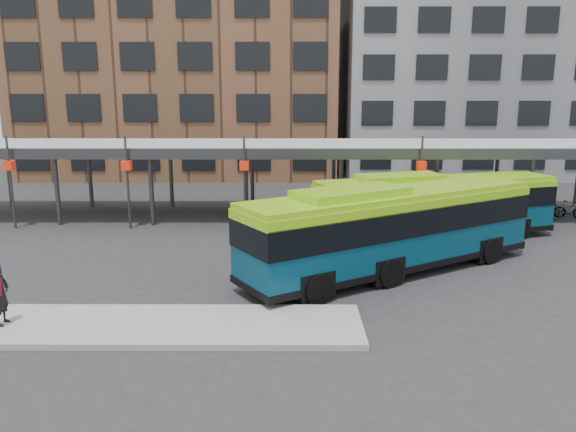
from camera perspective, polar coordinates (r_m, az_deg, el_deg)
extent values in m
plane|color=#28282B|center=(19.93, 2.14, -7.89)|extent=(120.00, 120.00, 0.00)
cube|color=gray|center=(17.77, -15.87, -10.65)|extent=(14.00, 3.00, 0.18)
cube|color=#999B9E|center=(31.83, 1.43, 7.15)|extent=(40.00, 6.00, 0.35)
cube|color=#383A3D|center=(28.86, 1.55, 6.31)|extent=(40.00, 0.15, 0.55)
cylinder|color=#383A3D|center=(38.66, -26.48, 3.65)|extent=(0.24, 0.24, 3.80)
cylinder|color=#383A3D|center=(32.08, -22.41, 2.47)|extent=(0.24, 0.24, 3.80)
cylinder|color=#383A3D|center=(36.69, -19.47, 3.84)|extent=(0.24, 0.24, 3.80)
cylinder|color=#383A3D|center=(30.51, -13.70, 2.59)|extent=(0.24, 0.24, 3.80)
cylinder|color=#383A3D|center=(35.32, -11.79, 3.98)|extent=(0.24, 0.24, 3.80)
cylinder|color=#383A3D|center=(29.71, -4.29, 2.65)|extent=(0.24, 0.24, 3.80)
cylinder|color=#383A3D|center=(34.63, -3.65, 4.05)|extent=(0.24, 0.24, 3.80)
cylinder|color=#383A3D|center=(29.73, 5.37, 2.64)|extent=(0.24, 0.24, 3.80)
cylinder|color=#383A3D|center=(34.65, 4.65, 4.04)|extent=(0.24, 0.24, 3.80)
cylinder|color=#383A3D|center=(30.59, 14.75, 2.56)|extent=(0.24, 0.24, 3.80)
cylinder|color=#383A3D|center=(35.39, 12.76, 3.95)|extent=(0.24, 0.24, 3.80)
cylinder|color=#383A3D|center=(32.21, 23.40, 2.42)|extent=(0.24, 0.24, 3.80)
cylinder|color=#383A3D|center=(36.80, 20.40, 3.79)|extent=(0.24, 0.24, 3.80)
cylinder|color=#383A3D|center=(32.12, -26.32, 3.04)|extent=(0.12, 0.12, 4.80)
cube|color=red|center=(32.01, -26.48, 4.63)|extent=(0.45, 0.45, 0.45)
cylinder|color=#383A3D|center=(29.93, -15.98, 3.25)|extent=(0.12, 0.12, 4.80)
cube|color=red|center=(29.81, -16.08, 4.96)|extent=(0.45, 0.45, 0.45)
cylinder|color=#383A3D|center=(28.84, -4.43, 3.36)|extent=(0.12, 0.12, 4.80)
cube|color=red|center=(28.71, -4.46, 5.14)|extent=(0.45, 0.45, 0.45)
cylinder|color=#383A3D|center=(29.50, 13.30, 3.27)|extent=(0.12, 0.12, 4.80)
cube|color=red|center=(29.38, 13.39, 5.00)|extent=(0.45, 0.45, 0.45)
cube|color=brown|center=(51.70, -10.63, 16.73)|extent=(26.00, 14.00, 22.00)
cube|color=slate|center=(53.44, 19.08, 15.05)|extent=(24.00, 14.00, 20.00)
cube|color=#073850|center=(22.15, 10.62, -1.43)|extent=(12.17, 9.00, 2.65)
cube|color=black|center=(22.03, 10.68, -0.09)|extent=(12.25, 9.09, 1.01)
cube|color=#84C213|center=(21.86, 10.77, 2.21)|extent=(12.11, 8.91, 0.21)
cube|color=#84C213|center=(20.46, 6.41, 2.27)|extent=(4.60, 3.87, 0.37)
cube|color=black|center=(22.46, 10.50, -4.40)|extent=(12.26, 9.09, 0.25)
cylinder|color=black|center=(24.64, 19.87, -3.37)|extent=(1.07, 0.83, 1.06)
cylinder|color=black|center=(26.24, 15.47, -2.13)|extent=(1.07, 0.83, 1.06)
cylinder|color=black|center=(20.72, 10.30, -5.73)|extent=(1.07, 0.83, 1.06)
cylinder|color=black|center=(22.61, 5.91, -4.06)|extent=(1.07, 0.83, 1.06)
cylinder|color=black|center=(18.83, 3.04, -7.42)|extent=(1.07, 0.83, 1.06)
cylinder|color=black|center=(20.89, -1.04, -5.39)|extent=(1.07, 0.83, 1.06)
cube|color=#073850|center=(27.64, 14.74, 0.82)|extent=(11.88, 5.77, 2.43)
cube|color=black|center=(27.55, 14.80, 1.81)|extent=(11.94, 5.84, 0.92)
cube|color=#84C213|center=(27.42, 14.89, 3.51)|extent=(11.85, 5.67, 0.19)
cube|color=#84C213|center=(26.43, 11.31, 3.79)|extent=(4.24, 2.82, 0.34)
cube|color=black|center=(27.88, 14.62, -1.39)|extent=(11.95, 5.84, 0.23)
cylinder|color=black|center=(29.16, 22.39, -1.28)|extent=(1.02, 0.57, 0.97)
cylinder|color=black|center=(30.98, 19.64, -0.30)|extent=(1.02, 0.57, 0.97)
cylinder|color=black|center=(26.30, 13.79, -2.11)|extent=(1.02, 0.57, 0.97)
cylinder|color=black|center=(28.30, 11.36, -0.97)|extent=(1.02, 0.57, 0.97)
cylinder|color=black|center=(24.96, 8.00, -2.64)|extent=(1.02, 0.57, 0.97)
cylinder|color=black|center=(27.06, 5.89, -1.40)|extent=(1.02, 0.57, 0.97)
imported|color=black|center=(18.69, -27.20, -7.06)|extent=(0.47, 0.70, 1.88)
imported|color=slate|center=(33.28, 21.06, 0.31)|extent=(1.68, 1.01, 0.83)
imported|color=slate|center=(33.33, 21.84, 0.47)|extent=(1.86, 0.98, 1.07)
imported|color=slate|center=(33.60, 22.80, 0.30)|extent=(1.68, 0.69, 0.86)
imported|color=slate|center=(33.85, 23.12, 0.42)|extent=(1.62, 0.88, 0.94)
imported|color=slate|center=(34.44, 24.76, 0.43)|extent=(1.79, 0.93, 0.89)
imported|color=slate|center=(35.22, 26.69, 0.58)|extent=(1.73, 0.96, 1.00)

